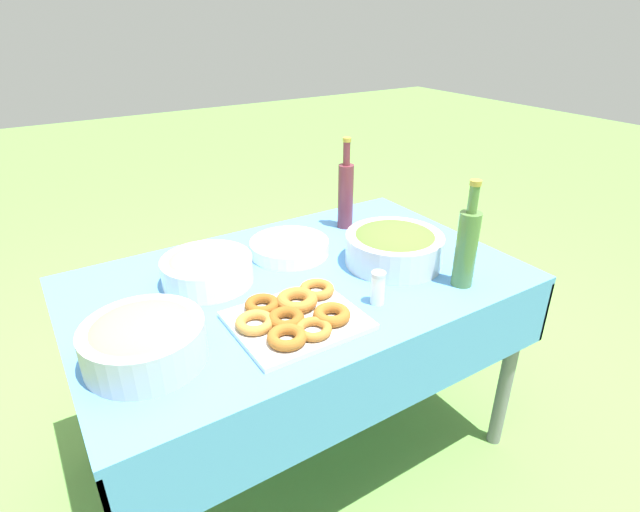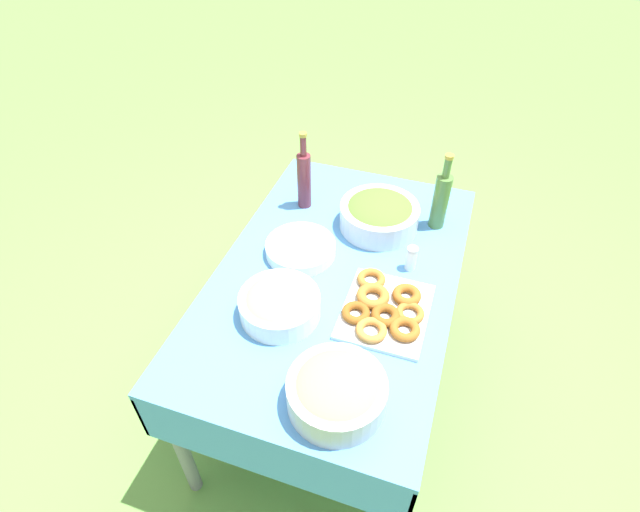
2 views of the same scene
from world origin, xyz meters
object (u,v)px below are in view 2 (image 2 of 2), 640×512
Objects in this scene: donut_platter at (384,309)px; bread_bowl at (337,391)px; wine_bottle at (304,178)px; olive_oil_bottle at (441,199)px; plate_stack at (301,249)px; pasta_bowl at (280,303)px; salad_bowl at (379,214)px.

donut_platter is 1.28× the size of bread_bowl.
olive_oil_bottle is at bearing -85.53° from wine_bottle.
plate_stack is 0.33m from wine_bottle.
pasta_bowl is 0.79m from olive_oil_bottle.
donut_platter is 1.37× the size of plate_stack.
bread_bowl reaches higher than pasta_bowl.
salad_bowl reaches higher than donut_platter.
pasta_bowl is (-0.57, 0.21, -0.01)m from salad_bowl.
wine_bottle reaches higher than pasta_bowl.
olive_oil_bottle reaches higher than pasta_bowl.
olive_oil_bottle reaches higher than plate_stack.
olive_oil_bottle is at bearing -53.92° from plate_stack.
wine_bottle reaches higher than bread_bowl.
olive_oil_bottle is (0.09, -0.23, 0.07)m from salad_bowl.
plate_stack is 0.67m from bread_bowl.
pasta_bowl is 0.32m from plate_stack.
wine_bottle is (-0.04, 0.57, 0.01)m from olive_oil_bottle.
wine_bottle reaches higher than olive_oil_bottle.
donut_platter is 0.43m from plate_stack.
salad_bowl reaches higher than plate_stack.
pasta_bowl is 0.36m from donut_platter.
bread_bowl is (-0.38, 0.05, 0.04)m from donut_platter.
plate_stack is 0.81× the size of olive_oil_bottle.
bread_bowl reaches higher than plate_stack.
bread_bowl is at bearing -133.10° from pasta_bowl.
salad_bowl is at bearing 16.24° from donut_platter.
donut_platter is at bearing -136.40° from wine_bottle.
wine_bottle is at bearing 94.47° from olive_oil_bottle.
donut_platter is at bearing -163.76° from salad_bowl.
pasta_bowl is at bearing 109.00° from donut_platter.
salad_bowl is 0.35m from wine_bottle.
bread_bowl is at bearing 172.04° from donut_platter.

